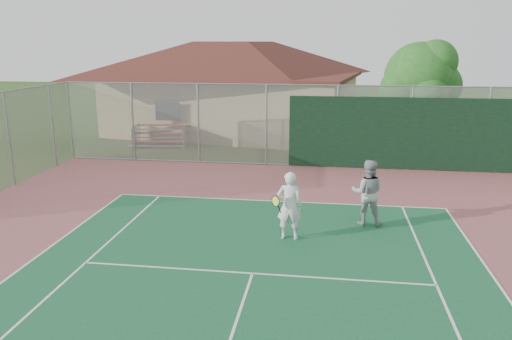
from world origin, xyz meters
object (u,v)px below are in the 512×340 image
(bleachers, at_px, (160,135))
(tree, at_px, (421,80))
(player_grey_back, at_px, (367,193))
(clubhouse, at_px, (235,78))
(player_white_front, at_px, (289,206))

(bleachers, height_order, tree, tree)
(bleachers, height_order, player_grey_back, player_grey_back)
(clubhouse, distance_m, tree, 10.96)
(clubhouse, distance_m, bleachers, 6.34)
(player_grey_back, bearing_deg, player_white_front, 37.44)
(tree, relative_size, player_grey_back, 2.76)
(bleachers, distance_m, player_grey_back, 14.16)
(tree, distance_m, player_white_front, 12.98)
(player_white_front, bearing_deg, player_grey_back, -143.93)
(player_white_front, xyz_separation_m, player_grey_back, (2.16, 1.45, 0.02))
(player_grey_back, bearing_deg, clubhouse, -62.52)
(clubhouse, relative_size, player_grey_back, 8.18)
(player_white_front, bearing_deg, clubhouse, -72.45)
(tree, bearing_deg, player_grey_back, -106.58)
(player_grey_back, bearing_deg, bleachers, -42.84)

